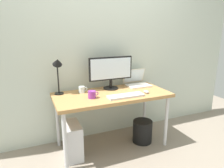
# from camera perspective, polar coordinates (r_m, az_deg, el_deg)

# --- Properties ---
(ground_plane) EXTENTS (6.00, 6.00, 0.00)m
(ground_plane) POSITION_cam_1_polar(r_m,az_deg,el_deg) (2.83, -0.00, -16.62)
(ground_plane) COLOR gray
(back_wall) EXTENTS (4.40, 0.04, 2.60)m
(back_wall) POSITION_cam_1_polar(r_m,az_deg,el_deg) (2.77, -3.17, 11.20)
(back_wall) COLOR silver
(back_wall) RESTS_ON ground_plane
(desk) EXTENTS (1.41, 0.65, 0.72)m
(desk) POSITION_cam_1_polar(r_m,az_deg,el_deg) (2.55, -0.00, -4.02)
(desk) COLOR #B7844C
(desk) RESTS_ON ground_plane
(monitor) EXTENTS (0.59, 0.20, 0.43)m
(monitor) POSITION_cam_1_polar(r_m,az_deg,el_deg) (2.66, -0.33, 3.77)
(monitor) COLOR black
(monitor) RESTS_ON desk
(laptop) EXTENTS (0.32, 0.29, 0.22)m
(laptop) POSITION_cam_1_polar(r_m,az_deg,el_deg) (2.90, 6.87, 0.75)
(laptop) COLOR silver
(laptop) RESTS_ON desk
(desk_lamp) EXTENTS (0.11, 0.16, 0.47)m
(desk_lamp) POSITION_cam_1_polar(r_m,az_deg,el_deg) (2.47, -14.92, 4.43)
(desk_lamp) COLOR black
(desk_lamp) RESTS_ON desk
(keyboard) EXTENTS (0.44, 0.14, 0.02)m
(keyboard) POSITION_cam_1_polar(r_m,az_deg,el_deg) (2.40, 3.90, -3.32)
(keyboard) COLOR silver
(keyboard) RESTS_ON desk
(mouse) EXTENTS (0.06, 0.09, 0.03)m
(mouse) POSITION_cam_1_polar(r_m,az_deg,el_deg) (2.57, 9.52, -2.12)
(mouse) COLOR #B2B2B7
(mouse) RESTS_ON desk
(coffee_mug) EXTENTS (0.12, 0.09, 0.09)m
(coffee_mug) POSITION_cam_1_polar(r_m,az_deg,el_deg) (2.36, -5.59, -2.93)
(coffee_mug) COLOR purple
(coffee_mug) RESTS_ON desk
(glass_cup) EXTENTS (0.11, 0.08, 0.08)m
(glass_cup) POSITION_cam_1_polar(r_m,az_deg,el_deg) (2.57, -8.42, -1.54)
(glass_cup) COLOR silver
(glass_cup) RESTS_ON desk
(computer_tower) EXTENTS (0.18, 0.36, 0.42)m
(computer_tower) POSITION_cam_1_polar(r_m,az_deg,el_deg) (2.56, -10.98, -15.17)
(computer_tower) COLOR silver
(computer_tower) RESTS_ON ground_plane
(wastebasket) EXTENTS (0.26, 0.26, 0.30)m
(wastebasket) POSITION_cam_1_polar(r_m,az_deg,el_deg) (2.86, 8.47, -12.93)
(wastebasket) COLOR black
(wastebasket) RESTS_ON ground_plane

